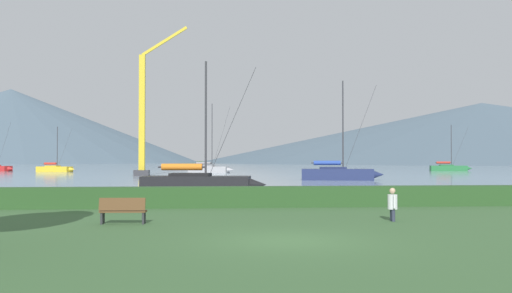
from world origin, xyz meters
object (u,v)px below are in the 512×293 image
at_px(sailboat_slip_2, 338,173).
at_px(person_seated_viewer, 392,203).
at_px(sailboat_slip_5, 209,169).
at_px(sailboat_slip_0, 449,168).
at_px(park_bench_near_path, 123,209).
at_px(sailboat_slip_4, 198,183).
at_px(sailboat_slip_6, 55,169).
at_px(dock_crane, 143,121).

distance_m(sailboat_slip_2, person_seated_viewer, 39.57).
bearing_deg(sailboat_slip_5, sailboat_slip_0, 30.53).
distance_m(sailboat_slip_5, person_seated_viewer, 71.17).
height_order(park_bench_near_path, person_seated_viewer, person_seated_viewer).
xyz_separation_m(sailboat_slip_2, sailboat_slip_4, (-14.80, -21.40, -0.05)).
bearing_deg(park_bench_near_path, sailboat_slip_0, 62.12).
distance_m(sailboat_slip_2, sailboat_slip_5, 34.91).
xyz_separation_m(sailboat_slip_4, park_bench_near_path, (-2.29, -17.63, -0.16)).
relative_size(sailboat_slip_0, park_bench_near_path, 5.26).
distance_m(sailboat_slip_6, park_bench_near_path, 82.83).
bearing_deg(park_bench_near_path, sailboat_slip_5, 90.82).
xyz_separation_m(sailboat_slip_0, sailboat_slip_5, (-45.11, -8.83, 0.03)).
height_order(sailboat_slip_0, sailboat_slip_4, sailboat_slip_4).
relative_size(sailboat_slip_4, person_seated_viewer, 7.22).
distance_m(sailboat_slip_0, person_seated_viewer, 88.29).
bearing_deg(sailboat_slip_0, sailboat_slip_6, -165.73).
relative_size(sailboat_slip_0, sailboat_slip_4, 0.97).
height_order(sailboat_slip_5, dock_crane, dock_crane).
xyz_separation_m(park_bench_near_path, person_seated_viewer, (9.94, 0.11, 0.15)).
xyz_separation_m(sailboat_slip_4, sailboat_slip_6, (-26.61, 61.55, -0.11)).
bearing_deg(sailboat_slip_0, sailboat_slip_2, -113.41).
xyz_separation_m(sailboat_slip_6, park_bench_near_path, (24.32, -79.18, -0.05)).
height_order(sailboat_slip_2, dock_crane, dock_crane).
height_order(sailboat_slip_2, park_bench_near_path, sailboat_slip_2).
bearing_deg(dock_crane, sailboat_slip_6, 127.53).
xyz_separation_m(sailboat_slip_2, person_seated_viewer, (-7.15, -38.92, -0.06)).
height_order(sailboat_slip_4, sailboat_slip_6, sailboat_slip_4).
bearing_deg(sailboat_slip_2, sailboat_slip_5, 123.66).
xyz_separation_m(sailboat_slip_2, dock_crane, (-23.10, 16.32, 6.70)).
xyz_separation_m(sailboat_slip_6, dock_crane, (18.31, -23.83, 6.86)).
height_order(sailboat_slip_2, person_seated_viewer, sailboat_slip_2).
relative_size(sailboat_slip_0, sailboat_slip_2, 0.80).
bearing_deg(person_seated_viewer, sailboat_slip_2, 81.47).
distance_m(sailboat_slip_0, sailboat_slip_6, 72.36).
distance_m(sailboat_slip_5, park_bench_near_path, 70.99).
bearing_deg(sailboat_slip_0, dock_crane, -141.88).
bearing_deg(sailboat_slip_6, sailboat_slip_0, 18.06).
height_order(sailboat_slip_0, person_seated_viewer, sailboat_slip_0).
distance_m(park_bench_near_path, dock_crane, 56.10).
bearing_deg(sailboat_slip_2, dock_crane, 154.47).
bearing_deg(sailboat_slip_0, person_seated_viewer, -101.75).
xyz_separation_m(sailboat_slip_0, person_seated_viewer, (-38.09, -79.66, 0.06)).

